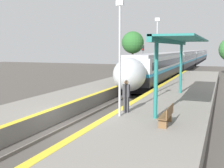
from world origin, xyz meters
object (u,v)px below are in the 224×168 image
at_px(person_waiting, 126,96).
at_px(lamppost_mid, 157,51).
at_px(train, 189,58).
at_px(railway_signal, 143,60).
at_px(platform_bench, 167,115).
at_px(lamppost_near, 120,52).

bearing_deg(person_waiting, lamppost_mid, 90.37).
distance_m(train, railway_signal, 32.26).
bearing_deg(railway_signal, lamppost_mid, -69.87).
distance_m(platform_bench, railway_signal, 23.17).
xyz_separation_m(train, person_waiting, (2.41, -52.36, -0.33)).
xyz_separation_m(platform_bench, railway_signal, (-7.23, 21.96, 1.52)).
xyz_separation_m(platform_bench, lamppost_near, (-2.62, 0.85, 2.84)).
bearing_deg(train, lamppost_near, -87.47).
bearing_deg(lamppost_mid, train, 93.02).
bearing_deg(platform_bench, train, 95.26).
distance_m(lamppost_near, lamppost_mid, 8.54).
xyz_separation_m(platform_bench, person_waiting, (-2.58, 1.77, 0.45)).
distance_m(train, platform_bench, 54.36).
bearing_deg(lamppost_near, person_waiting, 86.93).
height_order(train, railway_signal, railway_signal).
distance_m(person_waiting, lamppost_near, 2.56).
xyz_separation_m(train, platform_bench, (4.98, -54.13, -0.79)).
bearing_deg(person_waiting, railway_signal, 102.99).
height_order(train, platform_bench, train).
relative_size(railway_signal, lamppost_near, 0.82).
distance_m(platform_bench, lamppost_mid, 10.15).
relative_size(platform_bench, lamppost_near, 0.29).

